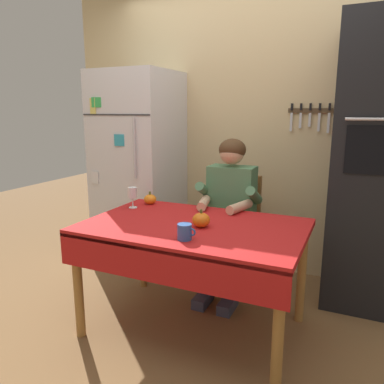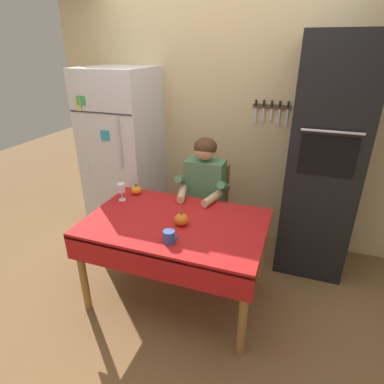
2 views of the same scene
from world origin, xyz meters
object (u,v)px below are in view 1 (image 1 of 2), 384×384
Objects in this scene: dining_table at (192,237)px; coffee_mug at (185,232)px; refrigerator at (139,171)px; chair_behind_person at (236,226)px; wall_oven at (376,167)px; pumpkin_large at (201,220)px; seated_person at (229,205)px; pumpkin_medium at (150,199)px; wine_glass at (132,194)px.

dining_table is 12.79× the size of coffee_mug.
refrigerator is 1.06m from chair_behind_person.
chair_behind_person is at bearing -172.68° from wall_oven.
refrigerator is 1.36m from pumpkin_large.
wall_oven is at bearing 41.31° from dining_table.
chair_behind_person reaches higher than pumpkin_large.
seated_person is (-1.01, -0.32, -0.31)m from wall_oven.
wall_oven is at bearing 1.13° from refrigerator.
pumpkin_medium is at bearing -156.64° from seated_person.
seated_person is 11.06× the size of pumpkin_large.
wall_oven is 1.15m from chair_behind_person.
coffee_mug is 0.81m from wine_glass.
refrigerator is at bearing 137.09° from dining_table.
wine_glass reaches higher than dining_table.
seated_person reaches higher than chair_behind_person.
wine_glass is 0.18m from pumpkin_medium.
wine_glass is at bearing -156.29° from wall_oven.
refrigerator is at bearing -178.87° from wall_oven.
coffee_mug is 0.70× the size of wine_glass.
refrigerator is 16.44× the size of coffee_mug.
chair_behind_person is 5.93× the size of wine_glass.
seated_person is at bearing 92.55° from coffee_mug.
dining_table is 0.65m from pumpkin_medium.
coffee_mug is (0.08, -0.27, 0.13)m from dining_table.
seated_person is at bearing 23.36° from pumpkin_medium.
pumpkin_medium is at bearing 69.68° from wine_glass.
dining_table is at bearing -93.49° from seated_person.
pumpkin_medium reaches higher than coffee_mug.
wall_oven is 1.70m from pumpkin_medium.
coffee_mug is (0.04, -1.06, 0.27)m from chair_behind_person.
chair_behind_person is 8.50× the size of coffee_mug.
dining_table is (-1.05, -0.92, -0.39)m from wall_oven.
seated_person reaches higher than pumpkin_large.
dining_table is 0.81m from chair_behind_person.
refrigerator is 15.99× the size of pumpkin_large.
wall_oven is at bearing 7.32° from chair_behind_person.
dining_table is (0.95, -0.88, -0.24)m from refrigerator.
wall_oven is 1.38m from pumpkin_large.
seated_person reaches higher than dining_table.
pumpkin_large is (0.03, -0.81, 0.27)m from chair_behind_person.
refrigerator is 11.49× the size of wine_glass.
seated_person is (0.99, -0.28, -0.16)m from refrigerator.
pumpkin_large is (0.07, -0.02, 0.13)m from dining_table.
dining_table is 0.61m from seated_person.
coffee_mug is at bearing -35.76° from wine_glass.
wall_oven is 1.80m from wine_glass.
dining_table is 1.51× the size of chair_behind_person.
pumpkin_medium is (-0.56, -0.43, 0.27)m from chair_behind_person.
wall_oven reaches higher than wine_glass.
dining_table is at bearing -138.69° from wall_oven.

